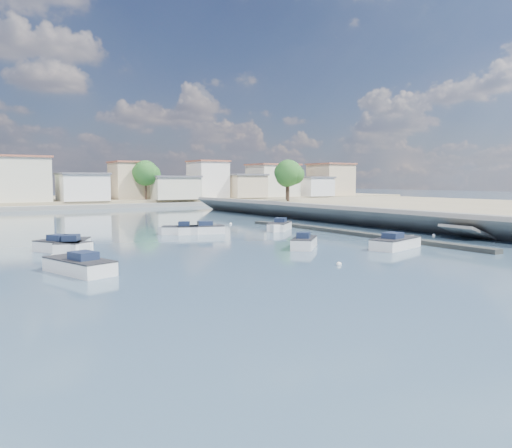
{
  "coord_description": "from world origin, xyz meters",
  "views": [
    {
      "loc": [
        -26.41,
        -23.81,
        5.27
      ],
      "look_at": [
        -3.07,
        13.78,
        1.4
      ],
      "focal_mm": 35.0,
      "sensor_mm": 36.0,
      "label": 1
    }
  ],
  "objects_px": {
    "motorboat_f": "(179,231)",
    "motorboat_h": "(397,243)",
    "motorboat_a": "(77,266)",
    "motorboat_c": "(198,230)",
    "motorboat_g": "(65,247)",
    "motorboat_b": "(305,243)",
    "motorboat_d": "(279,227)",
    "motorboat_e": "(74,246)"
  },
  "relations": [
    {
      "from": "motorboat_b",
      "to": "motorboat_d",
      "type": "bearing_deg",
      "value": 63.93
    },
    {
      "from": "motorboat_e",
      "to": "motorboat_h",
      "type": "xyz_separation_m",
      "value": [
        21.81,
        -11.88,
        0.0
      ]
    },
    {
      "from": "motorboat_b",
      "to": "motorboat_f",
      "type": "relative_size",
      "value": 1.02
    },
    {
      "from": "motorboat_e",
      "to": "motorboat_g",
      "type": "height_order",
      "value": "same"
    },
    {
      "from": "motorboat_b",
      "to": "motorboat_h",
      "type": "bearing_deg",
      "value": -33.57
    },
    {
      "from": "motorboat_f",
      "to": "motorboat_h",
      "type": "height_order",
      "value": "same"
    },
    {
      "from": "motorboat_b",
      "to": "motorboat_g",
      "type": "height_order",
      "value": "same"
    },
    {
      "from": "motorboat_c",
      "to": "motorboat_f",
      "type": "xyz_separation_m",
      "value": [
        -1.79,
        0.61,
        -0.0
      ]
    },
    {
      "from": "motorboat_a",
      "to": "motorboat_f",
      "type": "height_order",
      "value": "same"
    },
    {
      "from": "motorboat_h",
      "to": "motorboat_b",
      "type": "bearing_deg",
      "value": 146.43
    },
    {
      "from": "motorboat_b",
      "to": "motorboat_e",
      "type": "relative_size",
      "value": 0.8
    },
    {
      "from": "motorboat_f",
      "to": "motorboat_c",
      "type": "bearing_deg",
      "value": -18.74
    },
    {
      "from": "motorboat_f",
      "to": "motorboat_h",
      "type": "bearing_deg",
      "value": -59.68
    },
    {
      "from": "motorboat_a",
      "to": "motorboat_e",
      "type": "bearing_deg",
      "value": 79.18
    },
    {
      "from": "motorboat_e",
      "to": "motorboat_g",
      "type": "bearing_deg",
      "value": -140.01
    },
    {
      "from": "motorboat_e",
      "to": "motorboat_f",
      "type": "distance_m",
      "value": 12.83
    },
    {
      "from": "motorboat_a",
      "to": "motorboat_c",
      "type": "bearing_deg",
      "value": 45.73
    },
    {
      "from": "motorboat_b",
      "to": "motorboat_g",
      "type": "distance_m",
      "value": 18.07
    },
    {
      "from": "motorboat_f",
      "to": "motorboat_g",
      "type": "height_order",
      "value": "same"
    },
    {
      "from": "motorboat_c",
      "to": "motorboat_d",
      "type": "distance_m",
      "value": 8.94
    },
    {
      "from": "motorboat_d",
      "to": "motorboat_f",
      "type": "height_order",
      "value": "same"
    },
    {
      "from": "motorboat_c",
      "to": "motorboat_f",
      "type": "relative_size",
      "value": 1.39
    },
    {
      "from": "motorboat_b",
      "to": "motorboat_g",
      "type": "xyz_separation_m",
      "value": [
        -16.55,
        7.26,
        0.0
      ]
    },
    {
      "from": "motorboat_d",
      "to": "motorboat_g",
      "type": "height_order",
      "value": "same"
    },
    {
      "from": "motorboat_g",
      "to": "motorboat_a",
      "type": "bearing_deg",
      "value": -96.83
    },
    {
      "from": "motorboat_e",
      "to": "motorboat_h",
      "type": "height_order",
      "value": "same"
    },
    {
      "from": "motorboat_c",
      "to": "motorboat_e",
      "type": "relative_size",
      "value": 1.09
    },
    {
      "from": "motorboat_h",
      "to": "motorboat_g",
      "type": "bearing_deg",
      "value": 153.5
    },
    {
      "from": "motorboat_a",
      "to": "motorboat_g",
      "type": "bearing_deg",
      "value": 83.17
    },
    {
      "from": "motorboat_c",
      "to": "motorboat_g",
      "type": "xyz_separation_m",
      "value": [
        -13.72,
        -6.33,
        0.0
      ]
    },
    {
      "from": "motorboat_d",
      "to": "motorboat_a",
      "type": "bearing_deg",
      "value": -149.55
    },
    {
      "from": "motorboat_d",
      "to": "motorboat_c",
      "type": "bearing_deg",
      "value": 171.82
    },
    {
      "from": "motorboat_f",
      "to": "motorboat_g",
      "type": "bearing_deg",
      "value": -149.82
    },
    {
      "from": "motorboat_b",
      "to": "motorboat_h",
      "type": "distance_m",
      "value": 7.22
    },
    {
      "from": "motorboat_d",
      "to": "motorboat_f",
      "type": "distance_m",
      "value": 10.81
    },
    {
      "from": "motorboat_g",
      "to": "motorboat_e",
      "type": "bearing_deg",
      "value": 39.99
    },
    {
      "from": "motorboat_f",
      "to": "motorboat_a",
      "type": "bearing_deg",
      "value": -129.46
    },
    {
      "from": "motorboat_d",
      "to": "motorboat_g",
      "type": "bearing_deg",
      "value": -167.38
    },
    {
      "from": "motorboat_b",
      "to": "motorboat_h",
      "type": "xyz_separation_m",
      "value": [
        6.01,
        -3.99,
        0.0
      ]
    },
    {
      "from": "motorboat_a",
      "to": "motorboat_h",
      "type": "xyz_separation_m",
      "value": [
        23.62,
        -2.41,
        -0.0
      ]
    },
    {
      "from": "motorboat_a",
      "to": "motorboat_e",
      "type": "xyz_separation_m",
      "value": [
        1.81,
        9.47,
        -0.0
      ]
    },
    {
      "from": "motorboat_a",
      "to": "motorboat_c",
      "type": "height_order",
      "value": "same"
    }
  ]
}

